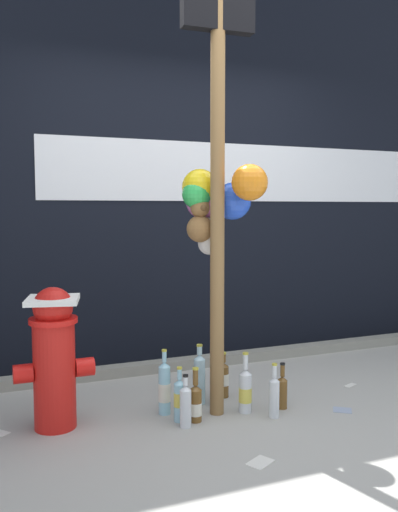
% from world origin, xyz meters
% --- Properties ---
extents(ground_plane, '(14.00, 14.00, 0.00)m').
position_xyz_m(ground_plane, '(0.00, 0.00, 0.00)').
color(ground_plane, '#9E9B93').
extents(building_wall, '(10.00, 0.21, 3.52)m').
position_xyz_m(building_wall, '(0.00, 1.68, 1.76)').
color(building_wall, black).
rests_on(building_wall, ground_plane).
extents(curb_strip, '(8.00, 0.12, 0.08)m').
position_xyz_m(curb_strip, '(0.00, 1.28, 0.04)').
color(curb_strip, gray).
rests_on(curb_strip, ground_plane).
extents(memorial_post, '(0.49, 0.55, 2.65)m').
position_xyz_m(memorial_post, '(-0.22, 0.39, 1.46)').
color(memorial_post, olive).
rests_on(memorial_post, ground_plane).
extents(fire_hydrant, '(0.45, 0.34, 0.82)m').
position_xyz_m(fire_hydrant, '(-1.19, 0.48, 0.43)').
color(fire_hydrant, red).
rests_on(fire_hydrant, ground_plane).
extents(bottle_0, '(0.07, 0.07, 0.39)m').
position_xyz_m(bottle_0, '(-0.27, 0.52, 0.17)').
color(bottle_0, '#B2DBEA').
rests_on(bottle_0, ground_plane).
extents(bottle_1, '(0.06, 0.06, 0.29)m').
position_xyz_m(bottle_1, '(0.18, 0.24, 0.11)').
color(bottle_1, brown).
rests_on(bottle_1, ground_plane).
extents(bottle_2, '(0.07, 0.07, 0.31)m').
position_xyz_m(bottle_2, '(-0.49, 0.20, 0.13)').
color(bottle_2, silver).
rests_on(bottle_2, ground_plane).
extents(bottle_3, '(0.06, 0.06, 0.33)m').
position_xyz_m(bottle_3, '(0.06, 0.13, 0.14)').
color(bottle_3, silver).
rests_on(bottle_3, ground_plane).
extents(bottle_4, '(0.08, 0.08, 0.40)m').
position_xyz_m(bottle_4, '(-0.54, 0.44, 0.16)').
color(bottle_4, '#93CCE0').
rests_on(bottle_4, ground_plane).
extents(bottle_5, '(0.06, 0.06, 0.34)m').
position_xyz_m(bottle_5, '(-0.18, 0.47, 0.13)').
color(bottle_5, '#B2DBEA').
rests_on(bottle_5, ground_plane).
extents(bottle_6, '(0.08, 0.08, 0.33)m').
position_xyz_m(bottle_6, '(-0.41, 0.25, 0.11)').
color(bottle_6, brown).
rests_on(bottle_6, ground_plane).
extents(bottle_7, '(0.07, 0.07, 0.33)m').
position_xyz_m(bottle_7, '(-0.49, 0.29, 0.14)').
color(bottle_7, '#93CCE0').
rests_on(bottle_7, ground_plane).
extents(bottle_8, '(0.08, 0.08, 0.38)m').
position_xyz_m(bottle_8, '(-0.07, 0.27, 0.14)').
color(bottle_8, silver).
rests_on(bottle_8, ground_plane).
extents(bottle_9, '(0.08, 0.08, 0.31)m').
position_xyz_m(bottle_9, '(-0.08, 0.58, 0.13)').
color(bottle_9, brown).
rests_on(bottle_9, ground_plane).
extents(litter_0, '(0.12, 0.12, 0.01)m').
position_xyz_m(litter_0, '(-1.49, 0.51, 0.00)').
color(litter_0, silver).
rests_on(litter_0, ground_plane).
extents(litter_1, '(0.16, 0.15, 0.01)m').
position_xyz_m(litter_1, '(-0.30, -0.35, 0.00)').
color(litter_1, silver).
rests_on(litter_1, ground_plane).
extents(litter_2, '(0.12, 0.08, 0.01)m').
position_xyz_m(litter_2, '(0.86, 0.44, 0.00)').
color(litter_2, silver).
rests_on(litter_2, ground_plane).
extents(litter_3, '(0.15, 0.14, 0.01)m').
position_xyz_m(litter_3, '(0.51, 0.07, 0.00)').
color(litter_3, '#8C99B2').
rests_on(litter_3, ground_plane).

